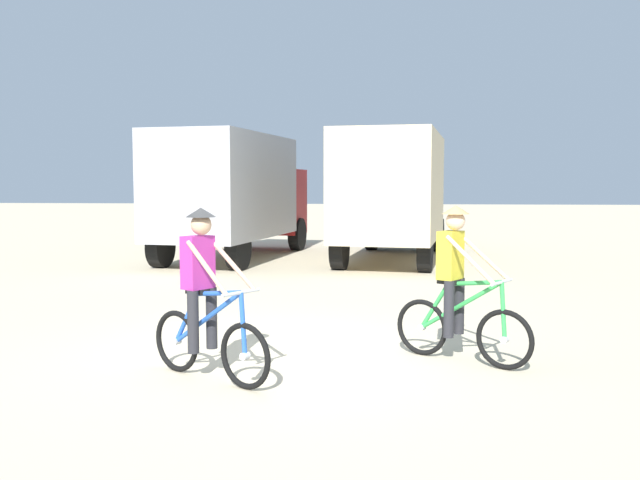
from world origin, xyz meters
The scene contains 5 objects.
ground_plane centered at (0.00, 0.00, 0.00)m, with size 120.00×120.00×0.00m, color beige.
box_truck_grey_hauler centered at (-2.79, 10.28, 1.87)m, with size 3.33×7.02×3.35m.
box_truck_tan_camper centered at (1.57, 10.34, 1.87)m, with size 3.21×7.00×3.35m.
cyclist_orange_shirt centered at (-0.51, -1.04, 0.85)m, with size 1.49×0.98×1.82m.
cyclist_cowboy_hat centered at (2.21, -0.05, 0.85)m, with size 1.49×0.98×1.82m.
Camera 1 is at (1.39, -7.95, 2.07)m, focal length 38.13 mm.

